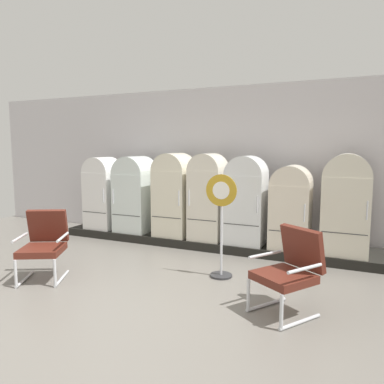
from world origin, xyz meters
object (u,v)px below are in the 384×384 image
(refrigerator_1, at_px, (135,192))
(armchair_left, at_px, (44,242))
(refrigerator_0, at_px, (103,191))
(refrigerator_2, at_px, (174,192))
(refrigerator_3, at_px, (208,194))
(refrigerator_6, at_px, (346,201))
(armchair_right, at_px, (290,268))
(sign_stand, at_px, (221,228))
(refrigerator_5, at_px, (291,205))
(refrigerator_4, at_px, (246,197))

(refrigerator_1, height_order, armchair_left, refrigerator_1)
(refrigerator_0, distance_m, refrigerator_2, 1.67)
(refrigerator_3, relative_size, armchair_left, 1.66)
(armchair_left, bearing_deg, refrigerator_6, 32.57)
(refrigerator_2, bearing_deg, armchair_left, -108.37)
(refrigerator_1, xyz_separation_m, refrigerator_2, (0.89, -0.00, 0.04))
(armchair_right, height_order, sign_stand, sign_stand)
(refrigerator_3, xyz_separation_m, refrigerator_6, (2.35, 0.03, 0.00))
(refrigerator_2, bearing_deg, refrigerator_3, -2.57)
(refrigerator_1, bearing_deg, refrigerator_2, -0.24)
(armchair_right, bearing_deg, armchair_left, -175.20)
(refrigerator_6, xyz_separation_m, armchair_left, (-3.89, -2.49, -0.48))
(refrigerator_0, bearing_deg, refrigerator_2, 1.68)
(refrigerator_2, relative_size, refrigerator_5, 1.13)
(armchair_left, xyz_separation_m, armchair_right, (3.37, 0.28, 0.00))
(refrigerator_5, distance_m, refrigerator_6, 0.86)
(refrigerator_2, xyz_separation_m, armchair_right, (2.54, -2.20, -0.48))
(refrigerator_5, height_order, sign_stand, refrigerator_5)
(refrigerator_0, relative_size, refrigerator_2, 0.94)
(refrigerator_3, height_order, refrigerator_6, refrigerator_6)
(refrigerator_5, distance_m, armchair_right, 2.24)
(refrigerator_2, xyz_separation_m, sign_stand, (1.46, -1.44, -0.28))
(refrigerator_6, xyz_separation_m, sign_stand, (-1.60, -1.44, -0.28))
(refrigerator_2, bearing_deg, refrigerator_5, -0.43)
(refrigerator_4, bearing_deg, armchair_left, -133.01)
(refrigerator_3, xyz_separation_m, refrigerator_4, (0.73, -0.02, -0.02))
(refrigerator_2, bearing_deg, refrigerator_6, -0.03)
(refrigerator_5, bearing_deg, armchair_right, -81.41)
(refrigerator_5, bearing_deg, armchair_left, -140.90)
(refrigerator_2, height_order, sign_stand, refrigerator_2)
(refrigerator_1, relative_size, armchair_right, 1.58)
(refrigerator_0, distance_m, refrigerator_1, 0.78)
(armchair_left, bearing_deg, refrigerator_3, 57.89)
(refrigerator_0, distance_m, refrigerator_4, 3.11)
(refrigerator_4, bearing_deg, refrigerator_6, 1.89)
(refrigerator_1, xyz_separation_m, armchair_right, (3.44, -2.21, -0.44))
(refrigerator_1, distance_m, refrigerator_6, 3.96)
(refrigerator_4, bearing_deg, refrigerator_0, 179.89)
(armchair_left, bearing_deg, refrigerator_5, 39.10)
(refrigerator_3, distance_m, refrigerator_4, 0.73)
(refrigerator_3, bearing_deg, refrigerator_5, 0.58)
(refrigerator_2, height_order, refrigerator_6, refrigerator_6)
(refrigerator_1, bearing_deg, armchair_right, -32.70)
(refrigerator_3, height_order, armchair_left, refrigerator_3)
(sign_stand, bearing_deg, refrigerator_4, 90.90)
(refrigerator_0, height_order, armchair_left, refrigerator_0)
(refrigerator_5, height_order, armchair_right, refrigerator_5)
(refrigerator_4, bearing_deg, armchair_right, -62.86)
(refrigerator_6, relative_size, armchair_left, 1.67)
(refrigerator_3, height_order, armchair_right, refrigerator_3)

